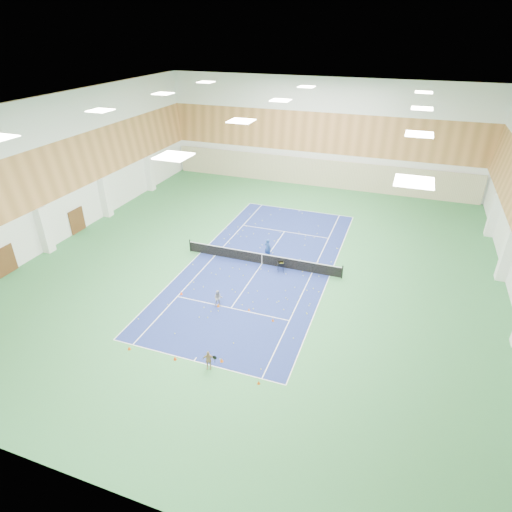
# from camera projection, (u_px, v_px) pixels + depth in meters

# --- Properties ---
(ground) EXTENTS (40.00, 40.00, 0.00)m
(ground) POSITION_uv_depth(u_px,v_px,m) (262.00, 264.00, 34.28)
(ground) COLOR #32753F
(ground) RESTS_ON ground
(room_shell) EXTENTS (36.00, 40.00, 12.00)m
(room_shell) POSITION_uv_depth(u_px,v_px,m) (262.00, 193.00, 31.39)
(room_shell) COLOR white
(room_shell) RESTS_ON ground
(wood_cladding) EXTENTS (36.00, 40.00, 8.00)m
(wood_cladding) POSITION_uv_depth(u_px,v_px,m) (263.00, 167.00, 30.42)
(wood_cladding) COLOR #BF7F46
(wood_cladding) RESTS_ON room_shell
(ceiling_light_grid) EXTENTS (21.40, 25.40, 0.06)m
(ceiling_light_grid) POSITION_uv_depth(u_px,v_px,m) (263.00, 109.00, 28.54)
(ceiling_light_grid) COLOR white
(ceiling_light_grid) RESTS_ON room_shell
(court_surface) EXTENTS (10.97, 23.77, 0.01)m
(court_surface) POSITION_uv_depth(u_px,v_px,m) (262.00, 264.00, 34.28)
(court_surface) COLOR navy
(court_surface) RESTS_ON ground
(tennis_balls_scatter) EXTENTS (10.57, 22.77, 0.07)m
(tennis_balls_scatter) POSITION_uv_depth(u_px,v_px,m) (262.00, 264.00, 34.26)
(tennis_balls_scatter) COLOR yellow
(tennis_balls_scatter) RESTS_ON ground
(tennis_net) EXTENTS (12.80, 0.10, 1.10)m
(tennis_net) POSITION_uv_depth(u_px,v_px,m) (262.00, 258.00, 34.01)
(tennis_net) COLOR black
(tennis_net) RESTS_ON ground
(back_curtain) EXTENTS (35.40, 0.16, 3.20)m
(back_curtain) POSITION_uv_depth(u_px,v_px,m) (317.00, 173.00, 49.79)
(back_curtain) COLOR #C6B793
(back_curtain) RESTS_ON ground
(door_left_a) EXTENTS (0.08, 1.80, 2.20)m
(door_left_a) POSITION_uv_depth(u_px,v_px,m) (5.00, 261.00, 32.48)
(door_left_a) COLOR #593319
(door_left_a) RESTS_ON ground
(door_left_b) EXTENTS (0.08, 1.80, 2.20)m
(door_left_b) POSITION_uv_depth(u_px,v_px,m) (77.00, 221.00, 39.07)
(door_left_b) COLOR #593319
(door_left_b) RESTS_ON ground
(coach) EXTENTS (0.71, 0.57, 1.68)m
(coach) POSITION_uv_depth(u_px,v_px,m) (268.00, 248.00, 34.86)
(coach) COLOR navy
(coach) RESTS_ON ground
(child_court) EXTENTS (0.72, 0.65, 1.21)m
(child_court) POSITION_uv_depth(u_px,v_px,m) (218.00, 298.00, 28.96)
(child_court) COLOR gray
(child_court) RESTS_ON ground
(child_apron) EXTENTS (0.76, 0.51, 1.20)m
(child_apron) POSITION_uv_depth(u_px,v_px,m) (208.00, 360.00, 23.71)
(child_apron) COLOR #A1825C
(child_apron) RESTS_ON ground
(ball_cart) EXTENTS (0.64, 0.64, 0.84)m
(ball_cart) POSITION_uv_depth(u_px,v_px,m) (281.00, 267.00, 33.06)
(ball_cart) COLOR black
(ball_cart) RESTS_ON ground
(cone_svc_a) EXTENTS (0.22, 0.22, 0.24)m
(cone_svc_a) POSITION_uv_depth(u_px,v_px,m) (181.00, 293.00, 30.40)
(cone_svc_a) COLOR #FF410D
(cone_svc_a) RESTS_ON ground
(cone_svc_b) EXTENTS (0.22, 0.22, 0.24)m
(cone_svc_b) POSITION_uv_depth(u_px,v_px,m) (218.00, 305.00, 29.11)
(cone_svc_b) COLOR #DC5F0B
(cone_svc_b) RESTS_ON ground
(cone_svc_c) EXTENTS (0.17, 0.17, 0.19)m
(cone_svc_c) POSITION_uv_depth(u_px,v_px,m) (249.00, 309.00, 28.72)
(cone_svc_c) COLOR #DD560B
(cone_svc_c) RESTS_ON ground
(cone_svc_d) EXTENTS (0.19, 0.19, 0.20)m
(cone_svc_d) POSITION_uv_depth(u_px,v_px,m) (273.00, 320.00, 27.69)
(cone_svc_d) COLOR #DA5D0B
(cone_svc_d) RESTS_ON ground
(cone_base_a) EXTENTS (0.20, 0.20, 0.22)m
(cone_base_a) POSITION_uv_depth(u_px,v_px,m) (129.00, 348.00, 25.30)
(cone_base_a) COLOR #DF4A0B
(cone_base_a) RESTS_ON ground
(cone_base_b) EXTENTS (0.21, 0.21, 0.23)m
(cone_base_b) POSITION_uv_depth(u_px,v_px,m) (175.00, 358.00, 24.54)
(cone_base_b) COLOR #E5410C
(cone_base_b) RESTS_ON ground
(cone_base_c) EXTENTS (0.21, 0.21, 0.24)m
(cone_base_c) POSITION_uv_depth(u_px,v_px,m) (222.00, 360.00, 24.38)
(cone_base_c) COLOR orange
(cone_base_c) RESTS_ON ground
(cone_base_d) EXTENTS (0.18, 0.18, 0.20)m
(cone_base_d) POSITION_uv_depth(u_px,v_px,m) (259.00, 382.00, 22.91)
(cone_base_d) COLOR #DB500B
(cone_base_d) RESTS_ON ground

